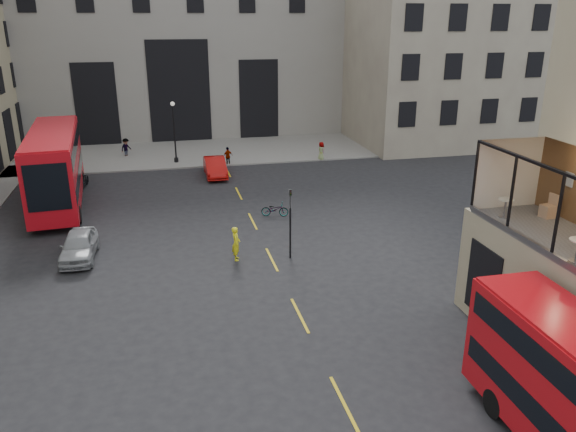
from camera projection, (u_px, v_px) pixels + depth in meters
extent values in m
plane|color=black|center=(400.00, 395.00, 18.97)|extent=(140.00, 140.00, 0.00)
cube|color=black|center=(538.00, 326.00, 19.36)|extent=(0.08, 9.20, 3.00)
cube|color=beige|center=(508.00, 173.00, 22.91)|extent=(3.00, 0.04, 2.90)
cube|color=slate|center=(551.00, 255.00, 18.46)|extent=(0.12, 10.00, 0.18)
cube|color=black|center=(565.00, 174.00, 17.53)|extent=(0.12, 10.00, 0.10)
cube|color=beige|center=(569.00, 179.00, 21.51)|extent=(0.04, 0.45, 0.55)
cube|color=gray|center=(175.00, 47.00, 58.91)|extent=(34.00, 10.00, 18.00)
cube|color=black|center=(179.00, 92.00, 55.64)|extent=(6.00, 0.12, 10.00)
cube|color=black|center=(96.00, 105.00, 54.27)|extent=(4.00, 0.12, 8.00)
cube|color=black|center=(259.00, 100.00, 57.68)|extent=(4.00, 0.12, 8.00)
cube|color=#9D967F|center=(429.00, 38.00, 56.57)|extent=(16.00, 18.00, 20.00)
cube|color=slate|center=(175.00, 152.00, 52.53)|extent=(40.00, 12.00, 0.12)
cylinder|color=black|center=(290.00, 233.00, 29.30)|extent=(0.10, 0.10, 2.80)
imported|color=black|center=(290.00, 199.00, 28.66)|extent=(0.16, 0.20, 1.00)
cylinder|color=black|center=(54.00, 171.00, 40.99)|extent=(0.10, 0.10, 2.80)
imported|color=black|center=(50.00, 146.00, 40.35)|extent=(0.16, 0.20, 1.00)
cylinder|color=black|center=(175.00, 135.00, 48.04)|extent=(0.14, 0.14, 5.00)
cylinder|color=black|center=(176.00, 161.00, 48.80)|extent=(0.36, 0.36, 0.50)
sphere|color=silver|center=(172.00, 104.00, 47.15)|extent=(0.36, 0.36, 0.36)
cylinder|color=black|center=(494.00, 404.00, 17.85)|extent=(0.27, 0.94, 0.94)
cylinder|color=black|center=(552.00, 394.00, 18.29)|extent=(0.27, 0.94, 0.94)
cube|color=red|center=(55.00, 166.00, 37.40)|extent=(3.89, 12.78, 4.46)
cube|color=black|center=(57.00, 175.00, 37.61)|extent=(3.87, 12.10, 0.92)
cube|color=black|center=(53.00, 146.00, 36.94)|extent=(3.87, 12.10, 0.92)
cube|color=red|center=(51.00, 132.00, 36.64)|extent=(3.75, 12.52, 0.14)
cylinder|color=black|center=(44.00, 182.00, 41.34)|extent=(0.41, 1.17, 1.14)
cylinder|color=black|center=(82.00, 179.00, 42.10)|extent=(0.41, 1.17, 1.14)
cylinder|color=black|center=(32.00, 219.00, 33.78)|extent=(0.41, 1.17, 1.14)
cylinder|color=black|center=(78.00, 215.00, 34.54)|extent=(0.41, 1.17, 1.14)
imported|color=gray|center=(79.00, 246.00, 29.50)|extent=(1.83, 4.26, 1.43)
imported|color=#B00D0A|center=(215.00, 167.00, 44.74)|extent=(1.61, 4.57, 1.50)
imported|color=black|center=(71.00, 182.00, 41.03)|extent=(2.09, 4.64, 1.32)
imported|color=gray|center=(275.00, 209.00, 35.84)|extent=(1.83, 1.06, 0.91)
imported|color=#FFF81A|center=(236.00, 243.00, 29.26)|extent=(0.52, 0.72, 1.83)
imported|color=gray|center=(76.00, 186.00, 39.37)|extent=(1.01, 0.92, 1.69)
imported|color=gray|center=(126.00, 148.00, 50.75)|extent=(1.24, 1.23, 1.72)
imported|color=gray|center=(228.00, 156.00, 47.97)|extent=(1.01, 0.75, 1.60)
imported|color=gray|center=(321.00, 151.00, 49.69)|extent=(0.73, 0.92, 1.64)
cylinder|color=slate|center=(575.00, 261.00, 18.18)|extent=(0.45, 0.45, 0.03)
cylinder|color=beige|center=(506.00, 199.00, 21.98)|extent=(0.60, 0.60, 0.04)
cylinder|color=slate|center=(505.00, 208.00, 22.10)|extent=(0.08, 0.08, 0.70)
cylinder|color=slate|center=(504.00, 216.00, 22.22)|extent=(0.44, 0.44, 0.03)
cube|color=tan|center=(547.00, 211.00, 22.10)|extent=(0.52, 0.52, 0.50)
cube|color=tan|center=(554.00, 199.00, 22.01)|extent=(0.10, 0.47, 0.45)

